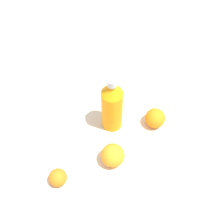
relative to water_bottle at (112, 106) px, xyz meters
The scene contains 5 objects.
ground_plane 0.13m from the water_bottle, 76.41° to the right, with size 2.40×2.40×0.00m, color beige.
water_bottle is the anchor object (origin of this frame).
orange_0 0.17m from the water_bottle, 164.32° to the left, with size 0.08×0.08×0.08m, color orange.
orange_1 0.31m from the water_bottle, 125.32° to the left, with size 0.06×0.06×0.06m, color orange.
orange_2 0.18m from the water_bottle, 106.42° to the right, with size 0.08×0.08×0.08m, color orange.
Camera 1 is at (-0.59, 0.21, 0.98)m, focal length 47.75 mm.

